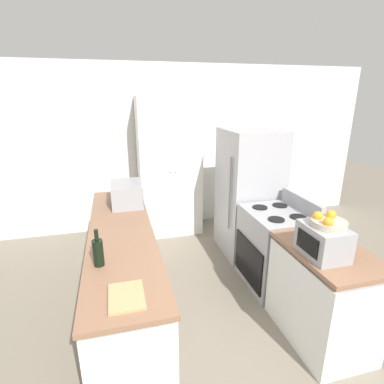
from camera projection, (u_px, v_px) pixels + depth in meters
name	position (u px, v px, depth m)	size (l,w,h in m)	color
wall_back	(167.00, 149.00, 4.86)	(7.00, 0.06, 2.60)	silver
counter_left	(124.00, 272.00, 3.00)	(0.60, 2.57, 0.89)	silver
counter_right	(322.00, 296.00, 2.65)	(0.60, 0.91, 0.89)	silver
pantry_cabinet	(169.00, 168.00, 4.63)	(0.93, 0.57, 2.12)	white
stove	(275.00, 248.00, 3.43)	(0.66, 0.76, 1.05)	#9E9EA3
refrigerator	(248.00, 193.00, 4.07)	(0.72, 0.80, 1.71)	#A3A3A8
microwave	(127.00, 194.00, 3.51)	(0.35, 0.48, 0.26)	#939399
wine_bottle	(98.00, 252.00, 2.24)	(0.08, 0.08, 0.29)	black
toaster_oven	(323.00, 241.00, 2.37)	(0.29, 0.37, 0.26)	#939399
fruit_bowl	(328.00, 222.00, 2.32)	(0.27, 0.27, 0.11)	#B2A893
cutting_board	(126.00, 296.00, 1.90)	(0.22, 0.30, 0.02)	tan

